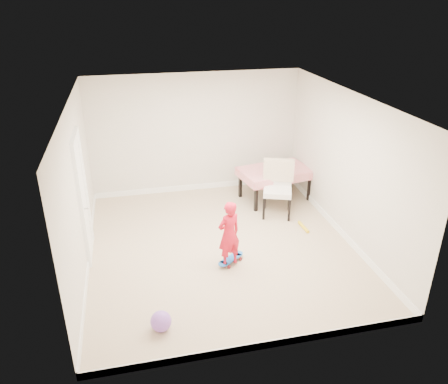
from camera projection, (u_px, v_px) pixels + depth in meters
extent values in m
plane|color=tan|center=(221.00, 246.00, 7.69)|extent=(5.00, 5.00, 0.00)
cube|color=white|center=(220.00, 100.00, 6.61)|extent=(4.50, 5.00, 0.04)
cube|color=beige|center=(196.00, 134.00, 9.34)|extent=(4.50, 0.04, 2.60)
cube|color=beige|center=(268.00, 261.00, 4.95)|extent=(4.50, 0.04, 2.60)
cube|color=beige|center=(79.00, 191.00, 6.70)|extent=(0.04, 5.00, 2.60)
cube|color=beige|center=(346.00, 167.00, 7.59)|extent=(0.04, 5.00, 2.60)
cube|color=white|center=(83.00, 199.00, 7.08)|extent=(0.11, 0.94, 2.11)
cube|color=white|center=(197.00, 187.00, 9.87)|extent=(4.50, 0.02, 0.12)
cube|color=white|center=(264.00, 345.00, 5.46)|extent=(4.50, 0.02, 0.12)
cube|color=white|center=(89.00, 259.00, 7.21)|extent=(0.02, 5.00, 0.12)
cube|color=white|center=(338.00, 229.00, 8.11)|extent=(0.02, 5.00, 0.12)
imported|color=red|center=(229.00, 236.00, 6.91)|extent=(0.48, 0.41, 1.12)
sphere|color=#8E55CC|center=(161.00, 321.00, 5.74)|extent=(0.28, 0.28, 0.28)
cylinder|color=yellow|center=(303.00, 227.00, 8.25)|extent=(0.08, 0.40, 0.06)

